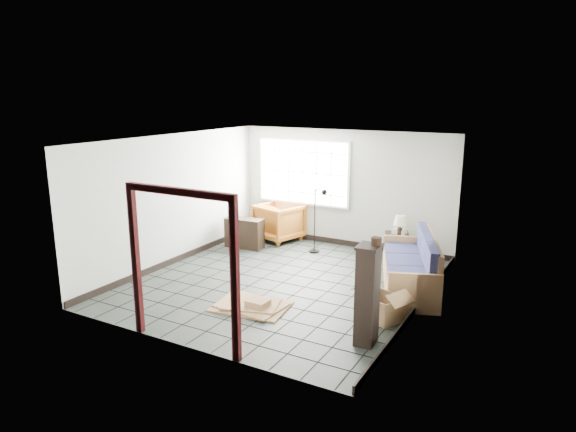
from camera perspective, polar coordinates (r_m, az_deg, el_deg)
The scene contains 15 objects.
ground at distance 9.46m, azimuth -0.58°, elevation -7.41°, with size 5.50×5.50×0.00m, color black.
room_shell at distance 9.01m, azimuth -0.52°, elevation 2.66°, with size 5.02×5.52×2.61m.
window_panel at distance 11.81m, azimuth 1.68°, elevation 4.89°, with size 2.32×0.08×1.52m.
doorway_trim at distance 6.92m, azimuth -11.76°, elevation -3.60°, with size 1.80×0.08×2.20m.
futon_sofa at distance 9.32m, azimuth 13.76°, elevation -5.82°, with size 1.55×2.36×0.98m.
armchair at distance 11.99m, azimuth -0.96°, elevation -0.47°, with size 0.92×0.86×0.94m, color brown.
side_table at distance 10.91m, azimuth 11.99°, elevation -2.40°, with size 0.62×0.62×0.53m.
table_lamp at distance 10.75m, azimuth 12.36°, elevation -0.60°, with size 0.34×0.34×0.40m.
projector at distance 10.89m, azimuth 12.29°, elevation -1.67°, with size 0.28×0.23×0.10m.
floor_lamp at distance 10.95m, azimuth 3.48°, elevation -0.17°, with size 0.45×0.29×1.47m.
console_shelf at distance 11.48m, azimuth -4.87°, elevation -1.89°, with size 0.87×0.40×0.66m.
tall_shelf at distance 7.12m, azimuth 8.81°, elevation -8.60°, with size 0.32×0.40×1.42m.
pot at distance 6.89m, azimuth 9.79°, elevation -2.80°, with size 0.18×0.18×0.11m.
open_box at distance 8.10m, azimuth 10.35°, elevation -9.92°, with size 1.02×0.78×0.52m.
cardboard_pile at distance 8.42m, azimuth -4.01°, elevation -9.83°, with size 1.28×0.98×0.17m.
Camera 1 is at (4.37, -7.66, 3.40)m, focal length 32.00 mm.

